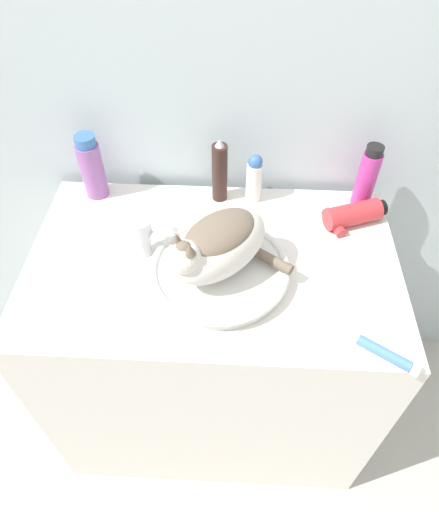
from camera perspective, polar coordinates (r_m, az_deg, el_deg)
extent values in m
plane|color=#B7B2A8|center=(1.91, -1.20, -26.37)|extent=(12.00, 12.00, 0.00)
cube|color=silver|center=(1.36, 0.00, 20.05)|extent=(8.00, 0.05, 2.40)
cube|color=white|center=(1.62, -0.70, -11.11)|extent=(1.03, 0.63, 0.90)
cylinder|color=silver|center=(1.21, 0.03, -1.95)|extent=(0.35, 0.35, 0.03)
torus|color=silver|center=(1.20, 0.03, -1.46)|extent=(0.37, 0.37, 0.02)
ellipsoid|color=silver|center=(1.14, 0.03, 1.34)|extent=(0.31, 0.32, 0.15)
ellipsoid|color=#6B5B4C|center=(1.11, 0.04, 2.81)|extent=(0.24, 0.24, 0.07)
sphere|color=silver|center=(1.05, -4.43, -0.13)|extent=(0.08, 0.08, 0.08)
sphere|color=#6B5B4C|center=(1.04, -4.51, 0.71)|extent=(0.05, 0.05, 0.05)
cone|color=#6B5B4C|center=(1.03, -5.39, 2.18)|extent=(0.03, 0.03, 0.03)
cone|color=#6B5B4C|center=(1.01, -3.74, 0.85)|extent=(0.03, 0.03, 0.03)
cylinder|color=#6B5B4C|center=(1.20, 5.88, -0.15)|extent=(0.14, 0.11, 0.03)
cylinder|color=silver|center=(1.27, -9.51, 1.40)|extent=(0.04, 0.04, 0.06)
cylinder|color=silver|center=(1.21, -7.67, 2.71)|extent=(0.12, 0.06, 0.08)
cylinder|color=silver|center=(1.23, -9.86, 3.37)|extent=(0.06, 0.06, 0.06)
cylinder|color=#331E19|center=(1.39, 0.02, 10.33)|extent=(0.05, 0.05, 0.19)
cone|color=#B7B7BC|center=(1.33, 0.02, 13.97)|extent=(0.03, 0.03, 0.02)
cylinder|color=#B2338C|center=(1.44, 17.87, 9.10)|extent=(0.06, 0.06, 0.18)
cylinder|color=black|center=(1.38, 18.85, 12.38)|extent=(0.05, 0.05, 0.03)
cylinder|color=#93569E|center=(1.46, -15.59, 10.25)|extent=(0.07, 0.07, 0.18)
cylinder|color=#3866AD|center=(1.40, -16.47, 13.64)|extent=(0.06, 0.06, 0.03)
cylinder|color=white|center=(1.41, 4.32, 9.18)|extent=(0.05, 0.05, 0.13)
sphere|color=#3866AD|center=(1.36, 4.50, 11.67)|extent=(0.04, 0.04, 0.04)
cylinder|color=#4C7FB2|center=(1.14, 19.87, -11.32)|extent=(0.12, 0.09, 0.03)
cylinder|color=white|center=(1.14, 23.24, -12.90)|extent=(0.03, 0.03, 0.03)
cylinder|color=#C63338|center=(1.40, 16.31, 5.03)|extent=(0.18, 0.12, 0.07)
cylinder|color=#C63338|center=(1.38, 14.11, 4.07)|extent=(0.07, 0.11, 0.03)
cylinder|color=black|center=(1.44, 19.48, 5.68)|extent=(0.03, 0.05, 0.05)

